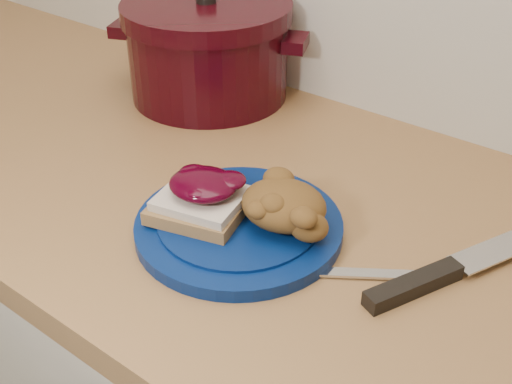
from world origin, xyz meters
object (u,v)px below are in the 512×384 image
Objects in this scene: plate at (239,226)px; pepper_grinder at (190,47)px; butter_knife at (353,273)px; dutch_oven at (208,49)px; chef_knife at (445,272)px.

plate is 0.44m from pepper_grinder.
pepper_grinder is (-0.48, 0.27, 0.06)m from butter_knife.
butter_knife is 0.55m from pepper_grinder.
dutch_oven is at bearing 136.06° from plate.
butter_knife is at bearing 148.48° from chef_knife.
pepper_grinder reaches higher than butter_knife.
pepper_grinder reaches higher than chef_knife.
chef_knife is at bearing -21.09° from pepper_grinder.
plate is 0.69× the size of dutch_oven.
plate is 0.40m from dutch_oven.
pepper_grinder is at bearing 116.25° from butter_knife.
dutch_oven is (-0.43, 0.26, 0.08)m from butter_knife.
chef_knife is at bearing -21.67° from dutch_oven.
chef_knife is 1.61× the size of butter_knife.
chef_knife reaches higher than plate.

